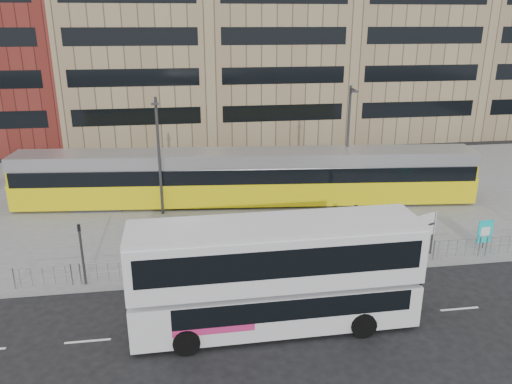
{
  "coord_description": "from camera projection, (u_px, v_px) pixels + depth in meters",
  "views": [
    {
      "loc": [
        -5.82,
        -21.74,
        12.16
      ],
      "look_at": [
        -1.68,
        6.0,
        2.5
      ],
      "focal_mm": 35.0,
      "sensor_mm": 36.0,
      "label": 1
    }
  ],
  "objects": [
    {
      "name": "pedestrian",
      "position": [
        356.0,
        218.0,
        29.73
      ],
      "size": [
        0.63,
        0.73,
        1.7
      ],
      "primitive_type": "imported",
      "rotation": [
        0.0,
        0.0,
        1.14
      ],
      "color": "black",
      "rests_on": "plaza"
    },
    {
      "name": "plaza",
      "position": [
        267.0,
        196.0,
        36.3
      ],
      "size": [
        64.0,
        24.0,
        0.15
      ],
      "primitive_type": "cube",
      "color": "slate",
      "rests_on": "ground"
    },
    {
      "name": "lamp_post_west",
      "position": [
        159.0,
        152.0,
        31.34
      ],
      "size": [
        0.45,
        1.04,
        7.63
      ],
      "color": "#2D2D30",
      "rests_on": "plaza"
    },
    {
      "name": "traffic_light_west",
      "position": [
        81.0,
        247.0,
        23.37
      ],
      "size": [
        0.19,
        0.22,
        3.1
      ],
      "rotation": [
        0.0,
        0.0,
        0.15
      ],
      "color": "#2D2D30",
      "rests_on": "plaza"
    },
    {
      "name": "road_markings",
      "position": [
        352.0,
        318.0,
        21.5
      ],
      "size": [
        62.0,
        0.12,
        0.01
      ],
      "primitive_type": "cube",
      "color": "white",
      "rests_on": "ground"
    },
    {
      "name": "pedestrian_barrier",
      "position": [
        343.0,
        251.0,
        25.53
      ],
      "size": [
        32.07,
        0.07,
        1.1
      ],
      "color": "#96999F",
      "rests_on": "plaza"
    },
    {
      "name": "kerb",
      "position": [
        306.0,
        274.0,
        25.13
      ],
      "size": [
        64.0,
        0.25,
        0.17
      ],
      "primitive_type": "cube",
      "color": "gray",
      "rests_on": "ground"
    },
    {
      "name": "lamp_post_east",
      "position": [
        348.0,
        138.0,
        34.54
      ],
      "size": [
        0.45,
        1.04,
        7.9
      ],
      "color": "#2D2D30",
      "rests_on": "plaza"
    },
    {
      "name": "ad_panel",
      "position": [
        485.0,
        232.0,
        27.52
      ],
      "size": [
        0.88,
        0.12,
        1.65
      ],
      "rotation": [
        0.0,
        0.0,
        0.06
      ],
      "color": "#2D2D30",
      "rests_on": "plaza"
    },
    {
      "name": "station_sign",
      "position": [
        422.0,
        229.0,
        26.14
      ],
      "size": [
        1.97,
        0.93,
        2.43
      ],
      "rotation": [
        0.0,
        0.0,
        0.42
      ],
      "color": "#2D2D30",
      "rests_on": "plaza"
    },
    {
      "name": "tram",
      "position": [
        247.0,
        177.0,
        34.18
      ],
      "size": [
        31.33,
        5.94,
        3.68
      ],
      "rotation": [
        0.0,
        0.0,
        -0.1
      ],
      "color": "yellow",
      "rests_on": "plaza"
    },
    {
      "name": "building_row",
      "position": [
        247.0,
        13.0,
        53.16
      ],
      "size": [
        70.4,
        18.4,
        31.2
      ],
      "color": "maroon",
      "rests_on": "ground"
    },
    {
      "name": "double_decker_bus",
      "position": [
        275.0,
        272.0,
        20.2
      ],
      "size": [
        11.67,
        3.12,
        4.65
      ],
      "rotation": [
        0.0,
        0.0,
        0.01
      ],
      "color": "silver",
      "rests_on": "ground"
    },
    {
      "name": "ground",
      "position": [
        307.0,
        276.0,
        25.1
      ],
      "size": [
        120.0,
        120.0,
        0.0
      ],
      "primitive_type": "plane",
      "color": "black",
      "rests_on": "ground"
    }
  ]
}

